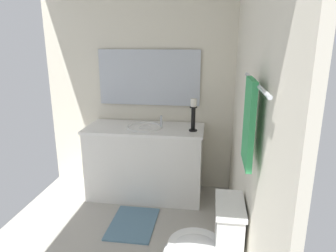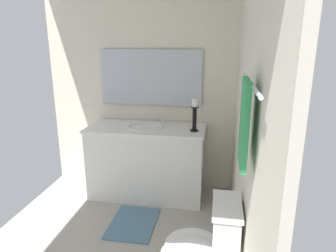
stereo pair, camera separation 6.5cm
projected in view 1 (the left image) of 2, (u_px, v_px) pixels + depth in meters
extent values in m
cube|color=#B2ADA3|center=(108.00, 250.00, 2.70)|extent=(2.69, 2.27, 0.02)
cube|color=silver|center=(249.00, 120.00, 2.21)|extent=(2.69, 0.04, 2.45)
cube|color=silver|center=(139.00, 88.00, 3.64)|extent=(0.04, 2.27, 2.45)
cube|color=white|center=(145.00, 163.00, 3.54)|extent=(0.55, 1.29, 0.81)
cube|color=white|center=(145.00, 128.00, 3.43)|extent=(0.58, 1.32, 0.03)
sphere|color=black|center=(94.00, 154.00, 3.71)|extent=(0.02, 0.02, 0.02)
sphere|color=black|center=(88.00, 160.00, 3.53)|extent=(0.02, 0.02, 0.02)
ellipsoid|color=white|center=(145.00, 131.00, 3.44)|extent=(0.38, 0.30, 0.11)
torus|color=white|center=(145.00, 127.00, 3.42)|extent=(0.40, 0.40, 0.02)
cylinder|color=silver|center=(161.00, 122.00, 3.38)|extent=(0.02, 0.02, 0.14)
cube|color=silver|center=(149.00, 78.00, 3.55)|extent=(0.02, 1.19, 0.64)
cylinder|color=black|center=(193.00, 130.00, 3.29)|extent=(0.09, 0.09, 0.01)
cylinder|color=black|center=(193.00, 119.00, 3.25)|extent=(0.04, 0.04, 0.26)
cylinder|color=black|center=(193.00, 107.00, 3.22)|extent=(0.08, 0.08, 0.01)
cylinder|color=white|center=(194.00, 103.00, 3.20)|extent=(0.06, 0.06, 0.08)
cylinder|color=white|center=(195.00, 246.00, 2.12)|extent=(0.39, 0.39, 0.03)
cube|color=white|center=(229.00, 228.00, 2.05)|extent=(0.36, 0.17, 0.32)
cube|color=white|center=(230.00, 205.00, 2.00)|extent=(0.38, 0.19, 0.03)
cylinder|color=silver|center=(255.00, 83.00, 1.56)|extent=(0.84, 0.02, 0.02)
cube|color=#389E59|center=(249.00, 123.00, 1.62)|extent=(0.28, 0.03, 0.47)
cube|color=slate|center=(133.00, 224.00, 3.05)|extent=(0.60, 0.44, 0.02)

